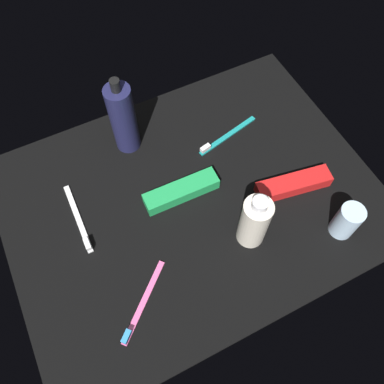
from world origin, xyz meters
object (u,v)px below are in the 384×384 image
Objects in this scene: deodorant_stick at (347,221)px; toothpaste_box_red at (293,184)px; toothbrush_pink at (141,306)px; toothbrush_white at (79,221)px; toothbrush_teal at (225,137)px; toothpaste_box_green at (181,191)px; bodywash_bottle at (254,222)px; lotion_bottle at (123,119)px.

toothpaste_box_red is at bearing -75.20° from deodorant_stick.
toothbrush_white is at bearing -77.72° from toothbrush_pink.
toothpaste_box_green reaches higher than toothbrush_teal.
toothbrush_teal is 40.70cm from toothbrush_white.
toothpaste_box_green is at bearing -12.84° from toothpaste_box_red.
deodorant_stick is 46.40cm from toothbrush_pink.
toothbrush_teal is at bearing -71.93° from deodorant_stick.
toothbrush_pink is 0.81× the size of toothpaste_box_green.
toothbrush_pink is (-5.09, 23.38, 0.00)cm from toothbrush_white.
toothpaste_box_green reaches higher than toothbrush_white.
toothbrush_white is at bearing -31.29° from bodywash_bottle.
lotion_bottle is 21.35cm from toothpaste_box_green.
bodywash_bottle reaches higher than toothbrush_pink.
lotion_bottle is 1.23× the size of toothpaste_box_red.
bodywash_bottle reaches higher than toothbrush_white.
toothpaste_box_red is (-15.03, -6.03, -5.76)cm from bodywash_bottle.
lotion_bottle is at bearing -52.26° from deodorant_stick.
toothpaste_box_red is (3.63, -13.73, -2.90)cm from deodorant_stick.
toothbrush_white is (40.27, 5.91, 0.00)cm from toothbrush_teal.
toothbrush_pink is at bearing -5.05° from deodorant_stick.
bodywash_bottle reaches higher than toothpaste_box_green.
deodorant_stick is at bearing 108.07° from toothbrush_teal.
lotion_bottle is 42.09cm from toothpaste_box_red.
bodywash_bottle reaches higher than toothbrush_teal.
toothbrush_teal is at bearing -148.76° from toothpaste_box_green.
bodywash_bottle is at bearing -172.44° from toothbrush_pink.
lotion_bottle is 41.77cm from toothbrush_pink.
toothpaste_box_red is at bearing 135.44° from lotion_bottle.
toothbrush_teal is 20.95cm from toothpaste_box_red.
deodorant_stick is at bearing 174.95° from toothbrush_pink.
bodywash_bottle is 19.23cm from toothpaste_box_green.
bodywash_bottle is 38.62cm from toothbrush_white.
toothbrush_white is 23.93cm from toothbrush_pink.
toothpaste_box_red is at bearing 110.28° from toothbrush_teal.
toothbrush_teal is at bearing -59.99° from toothpaste_box_red.
bodywash_bottle reaches higher than deodorant_stick.
bodywash_bottle is at bearing 148.71° from toothbrush_white.
bodywash_bottle is (-14.41, 35.01, -2.28)cm from lotion_bottle.
bodywash_bottle is 1.80× the size of deodorant_stick.
toothbrush_teal is 19.36cm from toothpaste_box_green.
toothpaste_box_green is (8.98, -16.00, -5.76)cm from bodywash_bottle.
bodywash_bottle is 27.64cm from toothbrush_teal.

